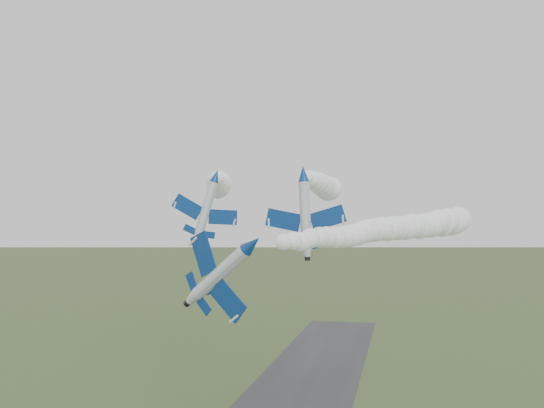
{
  "coord_description": "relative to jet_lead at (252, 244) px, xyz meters",
  "views": [
    {
      "loc": [
        21.98,
        -70.23,
        36.46
      ],
      "look_at": [
        3.66,
        14.96,
        39.51
      ],
      "focal_mm": 40.0,
      "sensor_mm": 36.0,
      "label": 1
    }
  ],
  "objects": [
    {
      "name": "jet_pair_left",
      "position": [
        -12.35,
        27.0,
        9.31
      ],
      "size": [
        9.69,
        11.77,
        3.71
      ],
      "rotation": [
        0.0,
        0.28,
        0.25
      ],
      "color": "silver"
    },
    {
      "name": "jet_pair_right",
      "position": [
        0.71,
        28.28,
        9.53
      ],
      "size": [
        11.75,
        14.07,
        3.49
      ],
      "rotation": [
        0.0,
        -0.05,
        0.07
      ],
      "color": "silver"
    },
    {
      "name": "jet_lead",
      "position": [
        0.0,
        0.0,
        0.0
      ],
      "size": [
        7.15,
        12.13,
        8.47
      ],
      "rotation": [
        0.0,
        0.94,
        -0.42
      ],
      "color": "silver"
    },
    {
      "name": "smoke_trail_jet_pair_left",
      "position": [
        -21.83,
        58.74,
        10.57
      ],
      "size": [
        21.29,
        61.13,
        5.96
      ],
      "primitive_type": null,
      "rotation": [
        0.0,
        0.0,
        0.25
      ],
      "color": "white"
    },
    {
      "name": "smoke_trail_jet_pair_right",
      "position": [
        -1.52,
        64.85,
        10.28
      ],
      "size": [
        10.42,
        66.7,
        5.68
      ],
      "primitive_type": null,
      "rotation": [
        0.0,
        0.0,
        0.07
      ],
      "color": "white"
    },
    {
      "name": "smoke_trail_jet_lead",
      "position": [
        13.31,
        28.35,
        1.3
      ],
      "size": [
        26.74,
        52.91,
        4.47
      ],
      "primitive_type": null,
      "rotation": [
        0.0,
        0.0,
        -0.42
      ],
      "color": "white"
    }
  ]
}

